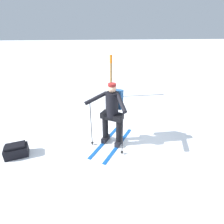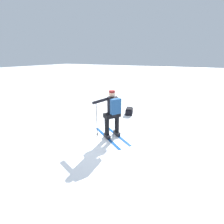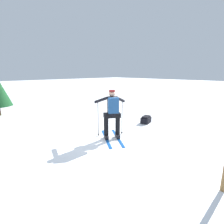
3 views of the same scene
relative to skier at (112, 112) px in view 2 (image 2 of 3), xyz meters
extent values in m
plane|color=white|center=(0.21, 0.15, -0.89)|extent=(80.00, 80.00, 0.00)
cube|color=#144C9E|center=(0.11, 0.15, -0.88)|extent=(1.40, 0.93, 0.01)
cube|color=black|center=(0.11, 0.15, -0.82)|extent=(0.31, 0.25, 0.12)
cylinder|color=black|center=(0.11, 0.15, -0.43)|extent=(0.15, 0.15, 0.65)
cube|color=#144C9E|center=(-0.09, -0.17, -0.88)|extent=(1.40, 0.93, 0.01)
cube|color=black|center=(-0.09, -0.17, -0.82)|extent=(0.31, 0.25, 0.12)
cylinder|color=black|center=(-0.09, -0.17, -0.43)|extent=(0.15, 0.15, 0.65)
cube|color=black|center=(0.01, -0.01, -0.11)|extent=(0.50, 0.58, 0.14)
cylinder|color=black|center=(0.01, -0.01, 0.19)|extent=(0.30, 0.30, 0.59)
sphere|color=tan|center=(0.01, -0.01, 0.58)|extent=(0.19, 0.19, 0.19)
cylinder|color=maroon|center=(0.01, -0.01, 0.66)|extent=(0.18, 0.18, 0.06)
cube|color=navy|center=(-0.17, 0.11, 0.25)|extent=(0.29, 0.34, 0.47)
cylinder|color=black|center=(0.49, 0.18, -0.29)|extent=(0.02, 0.02, 1.19)
cylinder|color=black|center=(0.49, 0.18, -0.83)|extent=(0.07, 0.07, 0.01)
cylinder|color=black|center=(0.34, 0.15, 0.36)|extent=(0.55, 0.18, 0.27)
cylinder|color=black|center=(0.05, -0.51, -0.29)|extent=(0.02, 0.02, 1.19)
cylinder|color=black|center=(0.05, -0.51, -0.83)|extent=(0.07, 0.07, 0.01)
cylinder|color=black|center=(0.01, -0.38, 0.36)|extent=(0.24, 0.55, 0.27)
cube|color=black|center=(0.29, -2.24, -0.77)|extent=(0.44, 0.56, 0.24)
cube|color=black|center=(0.29, -2.24, -0.61)|extent=(0.35, 0.47, 0.06)
camera|label=1|loc=(3.69, -0.38, 1.80)|focal=28.00mm
camera|label=2|loc=(-2.08, 3.93, 1.66)|focal=24.00mm
camera|label=3|loc=(-3.87, 3.67, 1.26)|focal=28.00mm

